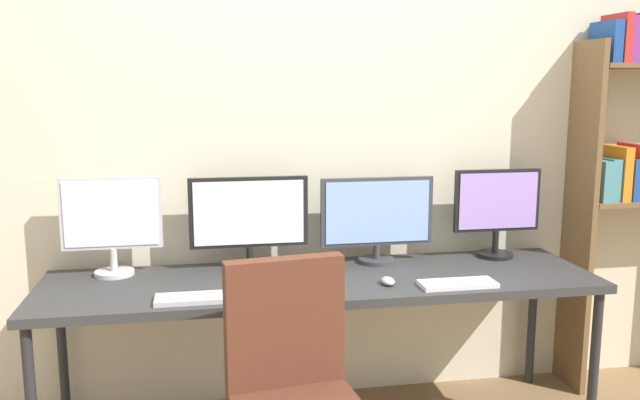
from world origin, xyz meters
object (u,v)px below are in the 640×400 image
at_px(monitor_center_right, 377,216).
at_px(laptop_closed, 298,278).
at_px(bookshelf, 640,160).
at_px(monitor_far_right, 497,207).
at_px(desk, 322,287).
at_px(keyboard_right, 458,284).
at_px(computer_mouse, 388,281).
at_px(monitor_center_left, 249,218).
at_px(monitor_far_left, 112,221).
at_px(keyboard_left, 196,298).

bearing_deg(monitor_center_right, laptop_closed, -151.25).
relative_size(bookshelf, monitor_far_right, 4.38).
relative_size(desk, keyboard_right, 7.50).
bearing_deg(bookshelf, computer_mouse, -165.28).
relative_size(monitor_center_left, laptop_closed, 1.75).
bearing_deg(monitor_far_left, keyboard_right, -16.47).
height_order(monitor_far_right, computer_mouse, monitor_far_right).
bearing_deg(monitor_center_left, monitor_center_right, 0.00).
bearing_deg(computer_mouse, monitor_center_right, 83.00).
distance_m(bookshelf, keyboard_left, 2.38).
xyz_separation_m(monitor_center_left, laptop_closed, (0.20, -0.23, -0.23)).
distance_m(desk, monitor_far_left, 1.01).
bearing_deg(bookshelf, monitor_far_right, -178.77).
bearing_deg(monitor_center_right, bookshelf, 0.68).
relative_size(keyboard_left, laptop_closed, 1.04).
bearing_deg(monitor_far_left, monitor_far_right, -0.00).
relative_size(keyboard_right, computer_mouse, 3.49).
height_order(monitor_center_left, keyboard_right, monitor_center_left).
distance_m(keyboard_right, laptop_closed, 0.70).
height_order(monitor_center_right, keyboard_right, monitor_center_right).
distance_m(desk, computer_mouse, 0.31).
xyz_separation_m(bookshelf, monitor_far_right, (-0.79, -0.02, -0.23)).
distance_m(desk, monitor_center_right, 0.47).
bearing_deg(desk, monitor_far_left, 167.22).
relative_size(monitor_far_right, keyboard_right, 1.34).
relative_size(keyboard_right, laptop_closed, 1.05).
height_order(monitor_far_left, keyboard_right, monitor_far_left).
xyz_separation_m(monitor_far_left, keyboard_left, (0.38, -0.44, -0.24)).
bearing_deg(monitor_far_right, keyboard_right, -130.35).
height_order(monitor_far_right, keyboard_right, monitor_far_right).
xyz_separation_m(desk, monitor_far_left, (-0.94, 0.21, 0.30)).
height_order(bookshelf, monitor_center_left, bookshelf).
distance_m(monitor_far_left, computer_mouse, 1.28).
distance_m(desk, keyboard_right, 0.61).
bearing_deg(monitor_far_right, keyboard_left, -163.53).
height_order(monitor_far_right, laptop_closed, monitor_far_right).
bearing_deg(monitor_far_left, keyboard_left, -49.65).
bearing_deg(monitor_center_left, laptop_closed, -49.42).
distance_m(bookshelf, monitor_center_left, 2.05).
bearing_deg(monitor_center_right, keyboard_right, -60.71).
height_order(desk, monitor_center_left, monitor_center_left).
relative_size(desk, computer_mouse, 26.16).
xyz_separation_m(monitor_far_left, laptop_closed, (0.82, -0.23, -0.24)).
xyz_separation_m(desk, keyboard_left, (-0.56, -0.23, 0.06)).
distance_m(monitor_far_left, monitor_center_left, 0.62).
xyz_separation_m(monitor_far_left, monitor_center_right, (1.25, 0.00, -0.02)).
xyz_separation_m(desk, bookshelf, (1.73, 0.23, 0.53)).
distance_m(monitor_far_left, laptop_closed, 0.89).
xyz_separation_m(bookshelf, keyboard_right, (-1.17, -0.46, -0.47)).
relative_size(desk, keyboard_left, 7.56).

